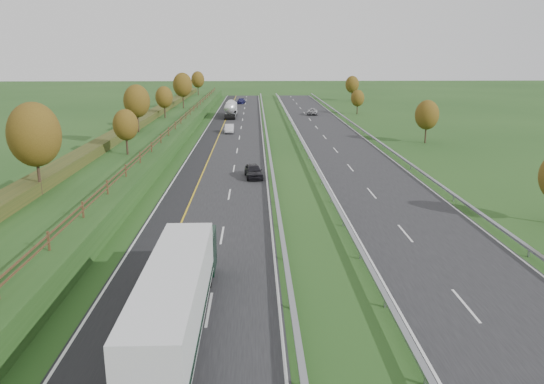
{
  "coord_description": "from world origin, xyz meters",
  "views": [
    {
      "loc": [
        3.81,
        -15.07,
        13.38
      ],
      "look_at": [
        5.19,
        27.54,
        2.2
      ],
      "focal_mm": 35.0,
      "sensor_mm": 36.0,
      "label": 1
    }
  ],
  "objects_px": {
    "road_tanker": "(231,108)",
    "car_small_far": "(241,101)",
    "box_lorry": "(178,294)",
    "car_oncoming": "(312,111)",
    "car_silver_mid": "(229,128)",
    "car_dark_near": "(253,171)"
  },
  "relations": [
    {
      "from": "car_silver_mid",
      "to": "car_oncoming",
      "type": "relative_size",
      "value": 0.86
    },
    {
      "from": "box_lorry",
      "to": "road_tanker",
      "type": "distance_m",
      "value": 91.95
    },
    {
      "from": "car_small_far",
      "to": "car_oncoming",
      "type": "bearing_deg",
      "value": -51.24
    },
    {
      "from": "road_tanker",
      "to": "car_small_far",
      "type": "relative_size",
      "value": 2.34
    },
    {
      "from": "road_tanker",
      "to": "car_small_far",
      "type": "xyz_separation_m",
      "value": [
        1.48,
        31.53,
        -1.13
      ]
    },
    {
      "from": "car_dark_near",
      "to": "car_oncoming",
      "type": "bearing_deg",
      "value": 71.79
    },
    {
      "from": "box_lorry",
      "to": "car_oncoming",
      "type": "relative_size",
      "value": 3.22
    },
    {
      "from": "car_silver_mid",
      "to": "car_oncoming",
      "type": "height_order",
      "value": "car_silver_mid"
    },
    {
      "from": "road_tanker",
      "to": "box_lorry",
      "type": "bearing_deg",
      "value": -89.08
    },
    {
      "from": "car_small_far",
      "to": "car_oncoming",
      "type": "xyz_separation_m",
      "value": [
        16.65,
        -27.49,
        0.01
      ]
    },
    {
      "from": "road_tanker",
      "to": "car_oncoming",
      "type": "distance_m",
      "value": 18.61
    },
    {
      "from": "car_silver_mid",
      "to": "car_small_far",
      "type": "height_order",
      "value": "car_silver_mid"
    },
    {
      "from": "road_tanker",
      "to": "car_small_far",
      "type": "distance_m",
      "value": 31.59
    },
    {
      "from": "car_small_far",
      "to": "car_oncoming",
      "type": "height_order",
      "value": "car_oncoming"
    },
    {
      "from": "road_tanker",
      "to": "car_small_far",
      "type": "height_order",
      "value": "road_tanker"
    },
    {
      "from": "box_lorry",
      "to": "car_dark_near",
      "type": "height_order",
      "value": "box_lorry"
    },
    {
      "from": "box_lorry",
      "to": "car_silver_mid",
      "type": "height_order",
      "value": "box_lorry"
    },
    {
      "from": "car_silver_mid",
      "to": "box_lorry",
      "type": "bearing_deg",
      "value": -90.51
    },
    {
      "from": "car_oncoming",
      "to": "car_silver_mid",
      "type": "bearing_deg",
      "value": 65.24
    },
    {
      "from": "box_lorry",
      "to": "car_small_far",
      "type": "bearing_deg",
      "value": 89.99
    },
    {
      "from": "road_tanker",
      "to": "car_small_far",
      "type": "bearing_deg",
      "value": 87.3
    },
    {
      "from": "car_small_far",
      "to": "road_tanker",
      "type": "bearing_deg",
      "value": -85.14
    }
  ]
}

